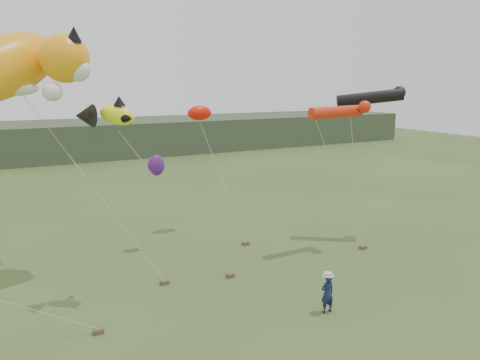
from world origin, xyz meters
name	(u,v)px	position (x,y,z in m)	size (l,w,h in m)	color
ground	(299,318)	(0.00, 0.00, 0.00)	(120.00, 120.00, 0.00)	#385123
headland	(55,141)	(-3.11, 44.69, 1.92)	(90.00, 13.00, 4.00)	#2D3D28
festival_attendant	(327,293)	(1.24, -0.08, 0.76)	(0.55, 0.36, 1.51)	#121B47
sandbag_anchors	(232,271)	(-0.27, 4.94, 0.09)	(14.37, 5.85, 0.17)	brown
cat_kite	(18,66)	(-8.14, 9.51, 9.28)	(7.38, 5.46, 4.31)	#FFA210
fish_kite	(105,115)	(-5.55, 5.07, 7.39)	(2.47, 1.60, 1.23)	#FAFF19
tube_kites	(362,102)	(7.94, 5.91, 7.56)	(6.52, 3.00, 1.58)	black
misc_kites	(185,130)	(0.04, 11.19, 6.00)	(4.54, 2.90, 3.39)	red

